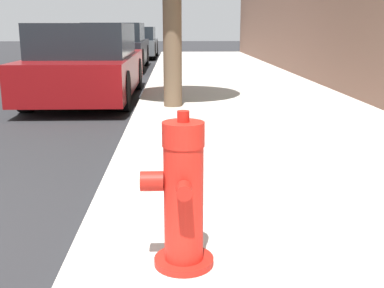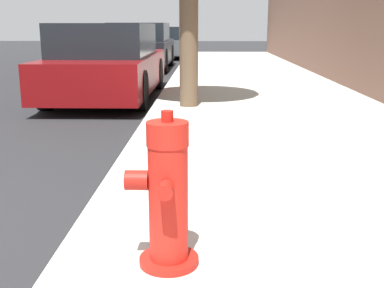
{
  "view_description": "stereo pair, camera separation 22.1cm",
  "coord_description": "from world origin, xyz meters",
  "px_view_note": "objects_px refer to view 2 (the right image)",
  "views": [
    {
      "loc": [
        2.65,
        -2.35,
        1.36
      ],
      "look_at": [
        2.78,
        1.1,
        0.5
      ],
      "focal_mm": 45.0,
      "sensor_mm": 36.0,
      "label": 1
    },
    {
      "loc": [
        2.87,
        -2.36,
        1.36
      ],
      "look_at": [
        2.78,
        1.1,
        0.5
      ],
      "focal_mm": 45.0,
      "sensor_mm": 36.0,
      "label": 2
    }
  ],
  "objects_px": {
    "parked_car_near": "(108,63)",
    "parked_car_mid": "(141,47)",
    "parked_car_far": "(162,43)",
    "fire_hydrant": "(167,197)"
  },
  "relations": [
    {
      "from": "parked_car_near",
      "to": "parked_car_mid",
      "type": "bearing_deg",
      "value": 91.94
    },
    {
      "from": "parked_car_far",
      "to": "fire_hydrant",
      "type": "bearing_deg",
      "value": -84.93
    },
    {
      "from": "parked_car_mid",
      "to": "parked_car_far",
      "type": "relative_size",
      "value": 0.98
    },
    {
      "from": "parked_car_near",
      "to": "parked_car_mid",
      "type": "distance_m",
      "value": 6.23
    },
    {
      "from": "fire_hydrant",
      "to": "parked_car_far",
      "type": "height_order",
      "value": "parked_car_far"
    },
    {
      "from": "fire_hydrant",
      "to": "parked_car_near",
      "type": "bearing_deg",
      "value": 103.57
    },
    {
      "from": "parked_car_near",
      "to": "parked_car_mid",
      "type": "relative_size",
      "value": 1.07
    },
    {
      "from": "fire_hydrant",
      "to": "parked_car_mid",
      "type": "relative_size",
      "value": 0.19
    },
    {
      "from": "parked_car_far",
      "to": "parked_car_mid",
      "type": "bearing_deg",
      "value": -92.18
    },
    {
      "from": "parked_car_near",
      "to": "parked_car_mid",
      "type": "xyz_separation_m",
      "value": [
        -0.21,
        6.23,
        0.02
      ]
    }
  ]
}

